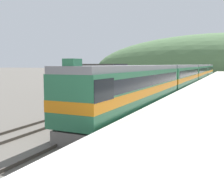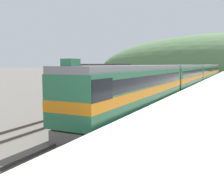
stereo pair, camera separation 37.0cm
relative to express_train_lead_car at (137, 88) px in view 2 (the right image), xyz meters
The scene contains 10 objects.
track_main 49.83m from the express_train_lead_car, 90.00° to the left, with size 1.52×180.00×0.16m.
track_siding 50.01m from the express_train_lead_car, 94.89° to the left, with size 1.52×180.00×0.16m.
platform 30.26m from the express_train_lead_car, 80.25° to the left, with size 6.86×140.00×1.14m.
distant_hills 144.72m from the express_train_lead_car, 90.00° to the left, with size 155.86×70.14×43.70m.
station_shed 18.14m from the express_train_lead_car, 127.88° to the left, with size 7.73×5.43×4.17m.
express_train_lead_car is the anchor object (origin of this frame).
carriage_second 21.60m from the express_train_lead_car, 90.00° to the left, with size 2.84×20.80×4.02m.
carriage_third 43.28m from the express_train_lead_car, 90.00° to the left, with size 2.84×20.80×4.02m.
carriage_fourth 64.96m from the express_train_lead_car, 90.00° to the left, with size 2.84×20.80×4.02m.
siding_train 23.64m from the express_train_lead_car, 100.37° to the left, with size 2.90×39.12×3.44m.
Camera 2 is at (7.38, 0.13, 4.11)m, focal length 42.00 mm.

